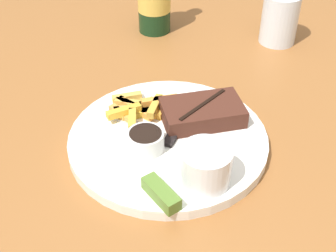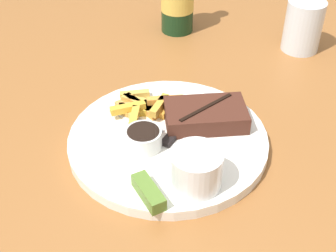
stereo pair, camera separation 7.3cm
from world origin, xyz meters
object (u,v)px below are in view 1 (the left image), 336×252
Objects in this scene: coleslaw_cup at (205,164)px; pickle_spear at (161,193)px; dipping_sauce_cup at (146,140)px; steak_portion at (202,112)px; dinner_plate at (168,140)px; drinking_glass at (280,19)px; fork_utensil at (123,120)px; knife_utensil at (182,120)px.

coleslaw_cup is 1.16× the size of pickle_spear.
pickle_spear is (0.05, -0.10, -0.01)m from dipping_sauce_cup.
steak_portion is 2.68× the size of dipping_sauce_cup.
steak_portion is (0.05, 0.05, 0.02)m from dinner_plate.
drinking_glass reaches higher than pickle_spear.
knife_utensil reaches higher than fork_utensil.
coleslaw_cup is at bearing -79.48° from steak_portion.
knife_utensil is (-0.00, 0.17, -0.01)m from pickle_spear.
coleslaw_cup is (0.03, -0.14, 0.02)m from steak_portion.
pickle_spear is at bearing -41.57° from fork_utensil.
dinner_plate is at bearing 169.46° from knife_utensil.
knife_utensil is at bearing 69.34° from dinner_plate.
dipping_sauce_cup is at bearing -113.41° from drinking_glass.
drinking_glass is (0.14, 0.35, 0.03)m from knife_utensil.
fork_utensil is at bearing 164.71° from dinner_plate.
drinking_glass is at bearing 71.63° from steak_portion.
drinking_glass reaches higher than dinner_plate.
coleslaw_cup reaches higher than steak_portion.
steak_portion is at bearing 48.93° from dinner_plate.
fork_utensil is (-0.15, 0.11, -0.03)m from coleslaw_cup.
knife_utensil is at bearing -112.25° from drinking_glass.
dinner_plate is 2.98× the size of drinking_glass.
dipping_sauce_cup is (-0.03, -0.04, 0.03)m from dinner_plate.
coleslaw_cup is (0.07, -0.09, 0.04)m from dinner_plate.
fork_utensil is 1.24× the size of drinking_glass.
steak_portion is 0.04m from knife_utensil.
steak_portion is 0.92× the size of knife_utensil.
dipping_sauce_cup is at bearing -125.67° from dinner_plate.
coleslaw_cup is at bearing -50.07° from dinner_plate.
dinner_plate is 4.32× the size of coleslaw_cup.
steak_portion is at bearing 28.82° from fork_utensil.
pickle_spear is 0.48× the size of fork_utensil.
coleslaw_cup is at bearing -26.48° from dipping_sauce_cup.
drinking_glass is at bearing 75.17° from pickle_spear.
fork_utensil is 0.44m from drinking_glass.
dinner_plate is 2.09× the size of steak_portion.
dipping_sauce_cup is at bearing -31.85° from fork_utensil.
dipping_sauce_cup is 0.46m from drinking_glass.
steak_portion is at bearing 81.85° from pickle_spear.
drinking_glass is (0.14, 0.52, 0.03)m from pickle_spear.
steak_portion is at bearing -57.63° from knife_utensil.
steak_portion is 0.13m from fork_utensil.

